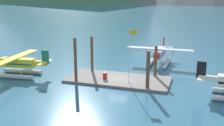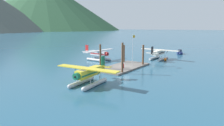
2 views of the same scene
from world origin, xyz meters
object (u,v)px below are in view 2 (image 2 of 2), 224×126
seaplane_cream_stbd_aft (159,54)px  boat_navy_open_se (180,52)px  flagpole (133,47)px  mooring_buoy (165,59)px  seaplane_yellow_port_aft (88,75)px  seaplane_silver_bow_right (99,54)px  fuel_drum (123,66)px

seaplane_cream_stbd_aft → boat_navy_open_se: bearing=-5.4°
flagpole → mooring_buoy: 12.47m
mooring_buoy → seaplane_yellow_port_aft: 27.01m
flagpole → seaplane_yellow_port_aft: bearing=-175.9°
seaplane_yellow_port_aft → seaplane_cream_stbd_aft: bearing=0.1°
flagpole → seaplane_cream_stbd_aft: 12.86m
seaplane_silver_bow_right → seaplane_yellow_port_aft: size_ratio=0.99×
seaplane_yellow_port_aft → seaplane_cream_stbd_aft: 28.05m
fuel_drum → boat_navy_open_se: (30.36, -2.83, -0.25)m
seaplane_yellow_port_aft → flagpole: bearing=4.1°
seaplane_silver_bow_right → boat_navy_open_se: size_ratio=2.24×
flagpole → seaplane_yellow_port_aft: flagpole is taller
fuel_drum → seaplane_yellow_port_aft: (-12.17, -1.53, 0.84)m
fuel_drum → seaplane_cream_stbd_aft: bearing=-5.3°
fuel_drum → seaplane_silver_bow_right: size_ratio=0.08×
mooring_buoy → seaplane_silver_bow_right: seaplane_silver_bow_right is taller
flagpole → fuel_drum: flagpole is taller
seaplane_yellow_port_aft → boat_navy_open_se: size_ratio=2.25×
flagpole → fuel_drum: (-3.39, 0.43, -3.71)m
fuel_drum → boat_navy_open_se: boat_navy_open_se is taller
seaplane_yellow_port_aft → seaplane_cream_stbd_aft: size_ratio=1.00×
fuel_drum → boat_navy_open_se: size_ratio=0.19×
seaplane_cream_stbd_aft → mooring_buoy: bearing=-117.6°
mooring_buoy → seaplane_cream_stbd_aft: size_ratio=0.07×
boat_navy_open_se → fuel_drum: bearing=174.7°
fuel_drum → seaplane_silver_bow_right: 12.13m
flagpole → seaplane_cream_stbd_aft: flagpole is taller
mooring_buoy → boat_navy_open_se: boat_navy_open_se is taller
mooring_buoy → seaplane_cream_stbd_aft: 2.76m
seaplane_cream_stbd_aft → seaplane_yellow_port_aft: bearing=-179.9°
seaplane_cream_stbd_aft → boat_navy_open_se: seaplane_cream_stbd_aft is taller
mooring_buoy → fuel_drum: bearing=166.0°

